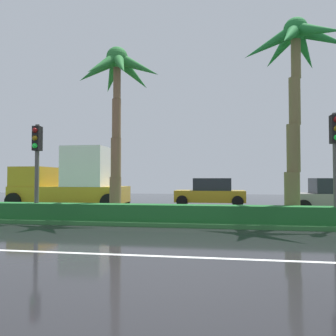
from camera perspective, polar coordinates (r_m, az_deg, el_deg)
name	(u,v)px	position (r m, az deg, el deg)	size (l,w,h in m)	color
ground_plane	(195,219)	(14.07, 4.90, -9.05)	(90.00, 42.00, 0.10)	black
near_lane_divider_stripe	(174,257)	(7.20, 1.04, -15.60)	(81.00, 0.14, 0.01)	white
median_strip	(194,219)	(13.07, 4.60, -9.05)	(85.50, 4.00, 0.15)	#2D6B33
median_hedge	(191,213)	(11.64, 4.10, -8.08)	(76.50, 0.70, 0.60)	#1E6028
palm_tree_mid_left	(117,84)	(13.84, -9.11, 14.70)	(3.77, 3.41, 7.03)	brown
palm_tree_centre_left	(296,64)	(13.70, 21.95, 16.85)	(4.16, 3.92, 7.74)	brown
traffic_signal_median_left	(37,154)	(13.44, -22.44, 2.40)	(0.28, 0.43, 3.67)	#4C4C47
traffic_signal_median_right	(335,148)	(12.06, 27.80, 3.25)	(0.28, 0.43, 3.76)	#4C4C47
box_truck_lead	(72,181)	(18.84, -16.87, -2.29)	(6.40, 2.64, 3.46)	#B28C1E
car_in_traffic_leading	(210,193)	(20.11, 7.62, -4.37)	(4.30, 2.02, 1.72)	#B28C1E
car_in_traffic_second	(335,196)	(18.06, 27.68, -4.47)	(4.30, 2.02, 1.72)	gray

